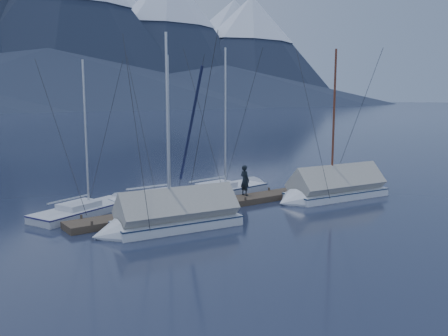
{
  "coord_description": "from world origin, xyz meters",
  "views": [
    {
      "loc": [
        -15.44,
        -19.38,
        6.16
      ],
      "look_at": [
        0.0,
        2.0,
        2.2
      ],
      "focal_mm": 38.0,
      "sensor_mm": 36.0,
      "label": 1
    }
  ],
  "objects_px": {
    "sailboat_open_left": "(96,208)",
    "sailboat_covered_far": "(166,219)",
    "sailboat_open_right": "(231,190)",
    "person": "(245,180)",
    "sailboat_open_mid": "(177,198)",
    "sailboat_covered_near": "(329,191)"
  },
  "relations": [
    {
      "from": "sailboat_open_mid",
      "to": "sailboat_open_right",
      "type": "relative_size",
      "value": 0.93
    },
    {
      "from": "sailboat_covered_near",
      "to": "person",
      "type": "bearing_deg",
      "value": 150.83
    },
    {
      "from": "sailboat_open_right",
      "to": "person",
      "type": "xyz_separation_m",
      "value": [
        -0.8,
        -2.42,
        1.07
      ]
    },
    {
      "from": "sailboat_open_right",
      "to": "sailboat_covered_far",
      "type": "relative_size",
      "value": 1.02
    },
    {
      "from": "sailboat_open_mid",
      "to": "person",
      "type": "relative_size",
      "value": 5.15
    },
    {
      "from": "sailboat_open_left",
      "to": "person",
      "type": "bearing_deg",
      "value": -18.27
    },
    {
      "from": "sailboat_covered_far",
      "to": "person",
      "type": "xyz_separation_m",
      "value": [
        6.84,
        2.74,
        0.77
      ]
    },
    {
      "from": "sailboat_covered_near",
      "to": "sailboat_open_right",
      "type": "bearing_deg",
      "value": 127.13
    },
    {
      "from": "sailboat_open_right",
      "to": "sailboat_covered_near",
      "type": "relative_size",
      "value": 1.01
    },
    {
      "from": "person",
      "to": "sailboat_covered_near",
      "type": "bearing_deg",
      "value": -123.56
    },
    {
      "from": "sailboat_covered_far",
      "to": "sailboat_open_mid",
      "type": "bearing_deg",
      "value": 55.16
    },
    {
      "from": "sailboat_open_mid",
      "to": "sailboat_covered_near",
      "type": "height_order",
      "value": "sailboat_covered_near"
    },
    {
      "from": "sailboat_open_left",
      "to": "sailboat_covered_near",
      "type": "bearing_deg",
      "value": -22.37
    },
    {
      "from": "sailboat_covered_far",
      "to": "person",
      "type": "distance_m",
      "value": 7.41
    },
    {
      "from": "sailboat_covered_near",
      "to": "person",
      "type": "relative_size",
      "value": 5.46
    },
    {
      "from": "sailboat_covered_near",
      "to": "sailboat_open_mid",
      "type": "bearing_deg",
      "value": 147.64
    },
    {
      "from": "sailboat_open_left",
      "to": "sailboat_covered_far",
      "type": "bearing_deg",
      "value": -75.9
    },
    {
      "from": "sailboat_open_left",
      "to": "sailboat_covered_far",
      "type": "height_order",
      "value": "sailboat_covered_far"
    },
    {
      "from": "sailboat_open_left",
      "to": "sailboat_covered_far",
      "type": "distance_m",
      "value": 5.63
    },
    {
      "from": "sailboat_open_mid",
      "to": "person",
      "type": "distance_m",
      "value": 4.19
    },
    {
      "from": "sailboat_open_right",
      "to": "sailboat_covered_far",
      "type": "bearing_deg",
      "value": -145.97
    },
    {
      "from": "sailboat_open_mid",
      "to": "sailboat_covered_near",
      "type": "relative_size",
      "value": 0.94
    }
  ]
}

